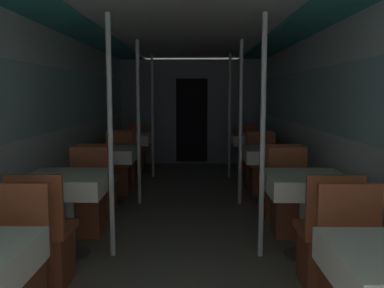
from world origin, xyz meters
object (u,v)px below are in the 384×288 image
(chair_right_far_1, at_px, (290,207))
(dining_table_left_2, at_px, (109,156))
(chair_left_far_2, at_px, (118,173))
(support_pole_left_2, at_px, (138,123))
(dining_table_left_1, at_px, (67,187))
(support_pole_left_1, at_px, (110,138))
(chair_left_far_1, at_px, (86,206))
(chair_right_far_2, at_px, (262,174))
(chair_right_far_3, at_px, (247,155))
(chair_left_far_0, at_px, (10,285))
(chair_right_far_0, at_px, (356,286))
(chair_left_near_3, at_px, (125,166))
(support_pole_right_3, at_px, (230,116))
(dining_table_right_2, at_px, (270,157))
(dining_table_left_3, at_px, (130,141))
(dining_table_right_3, at_px, (252,141))
(chair_left_far_3, at_px, (136,155))
(support_pole_right_1, at_px, (263,138))
(support_pole_right_2, at_px, (241,123))
(chair_right_near_3, at_px, (256,167))
(chair_right_near_2, at_px, (279,193))
(chair_left_near_1, at_px, (45,249))
(support_pole_left_3, at_px, (153,116))
(dining_table_right_1, at_px, (306,187))
(chair_right_near_1, at_px, (326,250))
(chair_left_near_2, at_px, (99,193))

(chair_right_far_1, bearing_deg, dining_table_left_2, -29.98)
(chair_left_far_2, relative_size, support_pole_left_2, 0.42)
(dining_table_left_1, distance_m, support_pole_left_1, 0.59)
(chair_left_far_1, bearing_deg, chair_right_far_2, -139.03)
(chair_right_far_3, bearing_deg, chair_right_far_1, 90.00)
(chair_left_far_0, height_order, chair_left_far_2, same)
(dining_table_left_2, height_order, chair_right_far_0, chair_right_far_0)
(chair_left_near_3, bearing_deg, support_pole_right_3, 19.69)
(support_pole_left_2, relative_size, dining_table_right_2, 2.87)
(dining_table_left_3, xyz_separation_m, chair_right_far_2, (2.11, -1.21, -0.34))
(dining_table_right_2, xyz_separation_m, dining_table_right_3, (0.00, 1.83, 0.00))
(chair_left_far_3, bearing_deg, support_pole_right_1, 111.88)
(chair_left_far_3, bearing_deg, dining_table_right_2, 130.77)
(dining_table_left_3, distance_m, chair_left_far_3, 0.70)
(chair_left_far_3, relative_size, support_pole_right_2, 0.42)
(chair_right_far_2, relative_size, chair_right_near_3, 1.00)
(support_pole_right_1, distance_m, chair_right_near_2, 1.50)
(support_pole_left_1, bearing_deg, chair_left_near_1, -122.45)
(support_pole_right_1, xyz_separation_m, chair_right_far_3, (0.39, 4.27, -0.78))
(chair_right_far_1, bearing_deg, dining_table_right_2, -90.00)
(chair_right_near_3, bearing_deg, support_pole_right_2, -107.82)
(support_pole_left_2, height_order, support_pole_left_3, same)
(chair_left_far_2, distance_m, chair_right_far_3, 2.79)
(chair_right_far_2, bearing_deg, chair_right_near_2, 90.00)
(dining_table_right_3, bearing_deg, chair_right_far_0, -90.00)
(support_pole_left_2, bearing_deg, chair_left_far_0, -97.31)
(chair_left_far_0, distance_m, support_pole_right_1, 2.24)
(dining_table_right_3, height_order, chair_right_near_3, chair_right_near_3)
(support_pole_right_1, distance_m, dining_table_right_2, 1.92)
(chair_right_near_2, bearing_deg, chair_left_far_2, 149.75)
(dining_table_left_1, xyz_separation_m, chair_left_far_3, (0.00, 4.27, -0.34))
(support_pole_left_1, xyz_separation_m, dining_table_right_1, (1.72, 0.00, -0.44))
(dining_table_left_3, bearing_deg, support_pole_left_3, 0.00)
(chair_left_far_0, distance_m, dining_table_right_2, 3.72)
(chair_left_near_1, bearing_deg, support_pole_right_1, 19.69)
(dining_table_left_1, relative_size, support_pole_right_2, 0.35)
(support_pole_left_2, bearing_deg, chair_left_far_3, 99.08)
(chair_left_far_3, height_order, support_pole_right_1, support_pole_right_1)
(dining_table_left_2, xyz_separation_m, support_pole_left_3, (0.39, 1.83, 0.44))
(chair_left_far_0, height_order, chair_right_near_2, same)
(dining_table_left_1, relative_size, dining_table_right_1, 1.00)
(chair_left_near_3, xyz_separation_m, support_pole_right_2, (1.72, -1.21, 0.78))
(chair_right_near_2, xyz_separation_m, chair_right_near_3, (0.00, 1.83, 0.00))
(chair_right_near_1, height_order, support_pole_right_3, support_pole_right_3)
(support_pole_left_3, bearing_deg, dining_table_right_1, -64.87)
(chair_left_near_1, distance_m, chair_right_near_1, 2.11)
(chair_left_near_1, height_order, chair_left_far_1, same)
(dining_table_right_1, distance_m, dining_table_right_3, 3.66)
(dining_table_left_2, height_order, chair_left_far_3, chair_left_far_3)
(dining_table_right_3, bearing_deg, chair_left_near_2, -130.77)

